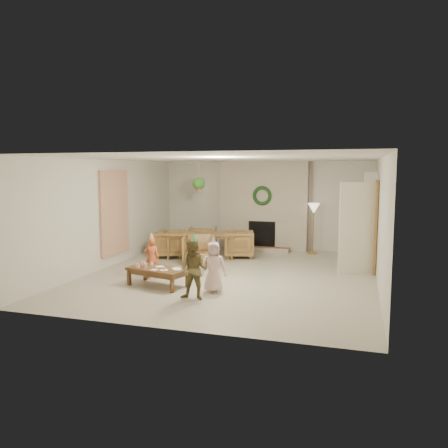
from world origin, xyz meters
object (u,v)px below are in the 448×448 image
at_px(dining_table, 201,245).
at_px(dining_chair_far, 203,239).
at_px(coffee_table_top, 158,269).
at_px(dining_chair_left, 171,244).
at_px(child_red, 152,258).
at_px(dining_chair_right, 239,244).
at_px(child_plaid, 194,270).
at_px(dining_chair_near, 199,249).
at_px(child_pink, 213,267).

bearing_deg(dining_table, dining_chair_far, 90.00).
bearing_deg(coffee_table_top, dining_table, 108.33).
height_order(dining_chair_left, coffee_table_top, dining_chair_left).
bearing_deg(coffee_table_top, child_red, 140.20).
height_order(dining_chair_left, dining_chair_right, same).
bearing_deg(dining_chair_left, coffee_table_top, -177.02).
bearing_deg(child_plaid, dining_table, 108.86).
height_order(dining_chair_near, child_pink, child_pink).
xyz_separation_m(child_plaid, child_pink, (0.17, 0.56, -0.06)).
relative_size(dining_chair_near, dining_chair_left, 1.00).
distance_m(dining_chair_near, child_plaid, 3.08).
distance_m(dining_table, child_pink, 3.40).
relative_size(dining_chair_near, child_plaid, 0.71).
bearing_deg(dining_chair_far, dining_table, 90.00).
distance_m(dining_chair_near, child_pink, 2.63).
relative_size(dining_table, dining_chair_left, 2.34).
relative_size(dining_chair_right, child_plaid, 0.71).
xyz_separation_m(dining_table, child_plaid, (1.19, -3.67, 0.22)).
xyz_separation_m(dining_chair_far, child_pink, (1.58, -3.87, 0.13)).
height_order(dining_table, coffee_table_top, dining_table).
relative_size(dining_chair_right, child_red, 0.89).
bearing_deg(dining_chair_near, coffee_table_top, -106.12).
distance_m(coffee_table_top, child_pink, 1.18).
bearing_deg(dining_chair_right, child_plaid, -12.18).
bearing_deg(child_pink, dining_chair_near, 96.16).
bearing_deg(dining_table, coffee_table_top, -102.00).
bearing_deg(dining_chair_near, dining_chair_far, 90.00).
xyz_separation_m(dining_table, coffee_table_top, (0.20, -3.03, 0.02)).
xyz_separation_m(dining_chair_far, child_plaid, (1.41, -4.43, 0.19)).
height_order(coffee_table_top, child_plaid, child_plaid).
xyz_separation_m(dining_chair_near, child_plaid, (0.98, -2.91, 0.19)).
bearing_deg(dining_chair_right, dining_table, -90.00).
relative_size(dining_chair_far, child_pink, 0.81).
height_order(child_plaid, child_pink, child_plaid).
xyz_separation_m(dining_chair_far, dining_chair_left, (-0.54, -0.97, 0.00)).
bearing_deg(child_plaid, dining_chair_near, 109.43).
relative_size(dining_chair_left, child_red, 0.89).
height_order(dining_table, child_pink, child_pink).
distance_m(dining_chair_near, dining_chair_far, 1.57).
bearing_deg(coffee_table_top, child_pink, 10.55).
bearing_deg(dining_table, child_red, -110.60).
xyz_separation_m(dining_table, dining_chair_near, (0.21, -0.76, 0.03)).
bearing_deg(dining_chair_right, child_pink, -8.66).
height_order(child_red, child_pink, child_pink).
bearing_deg(dining_chair_far, dining_chair_right, 141.34).
height_order(dining_chair_right, child_red, child_red).
xyz_separation_m(dining_chair_near, child_pink, (1.15, -2.36, 0.13)).
distance_m(dining_chair_left, dining_chair_right, 1.77).
distance_m(dining_chair_right, child_plaid, 3.95).
xyz_separation_m(dining_chair_left, child_pink, (2.12, -2.90, 0.13)).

